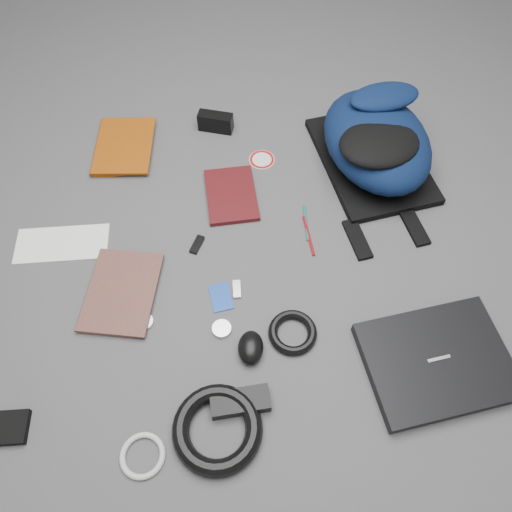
{
  "coord_description": "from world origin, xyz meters",
  "views": [
    {
      "loc": [
        -0.03,
        -0.7,
        1.15
      ],
      "look_at": [
        0.0,
        0.0,
        0.02
      ],
      "focal_mm": 35.0,
      "sensor_mm": 36.0,
      "label": 1
    }
  ],
  "objects_px": {
    "laptop": "(437,361)",
    "pouch": "(11,428)",
    "textbook_red": "(96,147)",
    "dvd_case": "(231,195)",
    "compact_camera": "(216,122)",
    "mouse": "(251,348)",
    "comic_book": "(88,289)",
    "power_brick": "(240,402)",
    "backpack": "(377,140)"
  },
  "relations": [
    {
      "from": "laptop",
      "to": "pouch",
      "type": "bearing_deg",
      "value": 175.66
    },
    {
      "from": "laptop",
      "to": "textbook_red",
      "type": "distance_m",
      "value": 1.16
    },
    {
      "from": "dvd_case",
      "to": "compact_camera",
      "type": "height_order",
      "value": "compact_camera"
    },
    {
      "from": "compact_camera",
      "to": "mouse",
      "type": "distance_m",
      "value": 0.76
    },
    {
      "from": "laptop",
      "to": "mouse",
      "type": "bearing_deg",
      "value": 162.75
    },
    {
      "from": "dvd_case",
      "to": "mouse",
      "type": "xyz_separation_m",
      "value": [
        0.04,
        -0.48,
        0.01
      ]
    },
    {
      "from": "laptop",
      "to": "textbook_red",
      "type": "relative_size",
      "value": 1.41
    },
    {
      "from": "textbook_red",
      "to": "comic_book",
      "type": "distance_m",
      "value": 0.5
    },
    {
      "from": "power_brick",
      "to": "pouch",
      "type": "xyz_separation_m",
      "value": [
        -0.51,
        -0.04,
        -0.01
      ]
    },
    {
      "from": "compact_camera",
      "to": "mouse",
      "type": "bearing_deg",
      "value": -69.5
    },
    {
      "from": "laptop",
      "to": "mouse",
      "type": "relative_size",
      "value": 3.88
    },
    {
      "from": "dvd_case",
      "to": "mouse",
      "type": "distance_m",
      "value": 0.48
    },
    {
      "from": "compact_camera",
      "to": "power_brick",
      "type": "height_order",
      "value": "compact_camera"
    },
    {
      "from": "backpack",
      "to": "pouch",
      "type": "xyz_separation_m",
      "value": [
        -0.92,
        -0.76,
        -0.08
      ]
    },
    {
      "from": "textbook_red",
      "to": "laptop",
      "type": "bearing_deg",
      "value": -37.38
    },
    {
      "from": "textbook_red",
      "to": "mouse",
      "type": "distance_m",
      "value": 0.82
    },
    {
      "from": "comic_book",
      "to": "compact_camera",
      "type": "bearing_deg",
      "value": 68.38
    },
    {
      "from": "laptop",
      "to": "dvd_case",
      "type": "xyz_separation_m",
      "value": [
        -0.48,
        0.53,
        -0.01
      ]
    },
    {
      "from": "comic_book",
      "to": "dvd_case",
      "type": "relative_size",
      "value": 1.21
    },
    {
      "from": "backpack",
      "to": "dvd_case",
      "type": "height_order",
      "value": "backpack"
    },
    {
      "from": "compact_camera",
      "to": "power_brick",
      "type": "relative_size",
      "value": 0.81
    },
    {
      "from": "backpack",
      "to": "compact_camera",
      "type": "relative_size",
      "value": 4.16
    },
    {
      "from": "comic_book",
      "to": "power_brick",
      "type": "bearing_deg",
      "value": -30.55
    },
    {
      "from": "textbook_red",
      "to": "pouch",
      "type": "distance_m",
      "value": 0.85
    },
    {
      "from": "mouse",
      "to": "power_brick",
      "type": "distance_m",
      "value": 0.13
    },
    {
      "from": "compact_camera",
      "to": "power_brick",
      "type": "distance_m",
      "value": 0.89
    },
    {
      "from": "dvd_case",
      "to": "pouch",
      "type": "xyz_separation_m",
      "value": [
        -0.5,
        -0.64,
        0.0
      ]
    },
    {
      "from": "textbook_red",
      "to": "compact_camera",
      "type": "relative_size",
      "value": 2.18
    },
    {
      "from": "laptop",
      "to": "dvd_case",
      "type": "relative_size",
      "value": 1.67
    },
    {
      "from": "laptop",
      "to": "comic_book",
      "type": "height_order",
      "value": "laptop"
    },
    {
      "from": "textbook_red",
      "to": "pouch",
      "type": "xyz_separation_m",
      "value": [
        -0.08,
        -0.84,
        -0.0
      ]
    },
    {
      "from": "laptop",
      "to": "textbook_red",
      "type": "xyz_separation_m",
      "value": [
        -0.9,
        0.73,
        -0.0
      ]
    },
    {
      "from": "pouch",
      "to": "mouse",
      "type": "bearing_deg",
      "value": 16.76
    },
    {
      "from": "backpack",
      "to": "compact_camera",
      "type": "xyz_separation_m",
      "value": [
        -0.47,
        0.16,
        -0.06
      ]
    },
    {
      "from": "comic_book",
      "to": "power_brick",
      "type": "height_order",
      "value": "power_brick"
    },
    {
      "from": "textbook_red",
      "to": "comic_book",
      "type": "xyz_separation_m",
      "value": [
        0.05,
        -0.5,
        -0.0
      ]
    },
    {
      "from": "compact_camera",
      "to": "backpack",
      "type": "bearing_deg",
      "value": -4.99
    },
    {
      "from": "pouch",
      "to": "textbook_red",
      "type": "bearing_deg",
      "value": 84.78
    },
    {
      "from": "backpack",
      "to": "laptop",
      "type": "relative_size",
      "value": 1.36
    },
    {
      "from": "compact_camera",
      "to": "mouse",
      "type": "relative_size",
      "value": 1.26
    },
    {
      "from": "laptop",
      "to": "power_brick",
      "type": "distance_m",
      "value": 0.47
    },
    {
      "from": "textbook_red",
      "to": "compact_camera",
      "type": "bearing_deg",
      "value": 13.16
    },
    {
      "from": "backpack",
      "to": "pouch",
      "type": "bearing_deg",
      "value": -153.56
    },
    {
      "from": "power_brick",
      "to": "textbook_red",
      "type": "bearing_deg",
      "value": 111.5
    },
    {
      "from": "comic_book",
      "to": "pouch",
      "type": "distance_m",
      "value": 0.36
    },
    {
      "from": "comic_book",
      "to": "compact_camera",
      "type": "xyz_separation_m",
      "value": [
        0.33,
        0.58,
        0.02
      ]
    },
    {
      "from": "dvd_case",
      "to": "backpack",
      "type": "bearing_deg",
      "value": 9.17
    },
    {
      "from": "dvd_case",
      "to": "pouch",
      "type": "relative_size",
      "value": 2.7
    },
    {
      "from": "comic_book",
      "to": "dvd_case",
      "type": "height_order",
      "value": "comic_book"
    },
    {
      "from": "laptop",
      "to": "compact_camera",
      "type": "bearing_deg",
      "value": 112.09
    }
  ]
}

